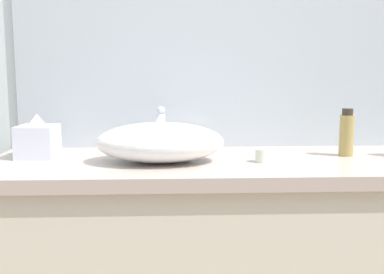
% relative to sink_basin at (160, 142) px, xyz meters
% --- Properties ---
extents(bathroom_wall_rear, '(6.00, 0.06, 2.60)m').
position_rel_sink_basin_xyz_m(bathroom_wall_rear, '(0.19, 0.34, 0.38)').
color(bathroom_wall_rear, silver).
rests_on(bathroom_wall_rear, ground).
extents(wall_mirror_panel, '(1.52, 0.01, 1.13)m').
position_rel_sink_basin_xyz_m(wall_mirror_panel, '(0.21, 0.30, 0.50)').
color(wall_mirror_panel, '#B2BCC6').
rests_on(wall_mirror_panel, vanity_counter).
extents(sink_basin, '(0.42, 0.27, 0.13)m').
position_rel_sink_basin_xyz_m(sink_basin, '(0.00, 0.00, 0.00)').
color(sink_basin, white).
rests_on(sink_basin, vanity_counter).
extents(faucet, '(0.03, 0.15, 0.17)m').
position_rel_sink_basin_xyz_m(faucet, '(0.00, 0.15, 0.03)').
color(faucet, silver).
rests_on(faucet, vanity_counter).
extents(lotion_bottle, '(0.05, 0.05, 0.17)m').
position_rel_sink_basin_xyz_m(lotion_bottle, '(0.65, 0.08, 0.01)').
color(lotion_bottle, '#A68D4C').
rests_on(lotion_bottle, vanity_counter).
extents(tissue_box, '(0.13, 0.13, 0.15)m').
position_rel_sink_basin_xyz_m(tissue_box, '(-0.42, 0.10, -0.00)').
color(tissue_box, silver).
rests_on(tissue_box, vanity_counter).
extents(candle_jar, '(0.05, 0.05, 0.04)m').
position_rel_sink_basin_xyz_m(candle_jar, '(0.33, -0.02, -0.04)').
color(candle_jar, silver).
rests_on(candle_jar, vanity_counter).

